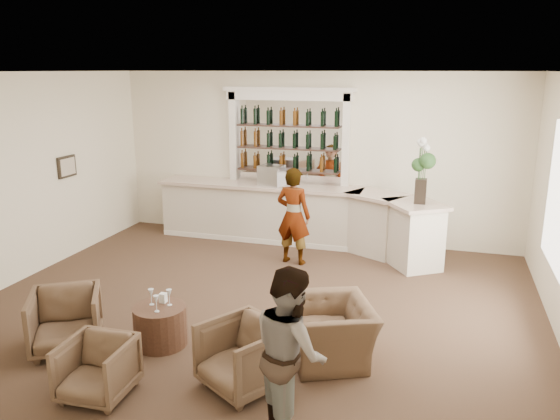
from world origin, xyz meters
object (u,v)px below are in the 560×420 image
object	(u,v)px
sommelier	(293,216)
armchair_far	(331,331)
guest	(290,352)
armchair_center	(97,369)
cocktail_table	(160,326)
bar_counter	(299,216)
espresso_machine	(272,175)
armchair_right	(243,356)
armchair_left	(66,321)
flower_vase	(422,167)

from	to	relation	value
sommelier	armchair_far	distance (m)	3.36
guest	armchair_center	bearing A→B (deg)	56.33
cocktail_table	armchair_center	bearing A→B (deg)	-93.42
bar_counter	espresso_machine	size ratio (longest dim) A/B	12.86
guest	armchair_far	size ratio (longest dim) A/B	1.56
cocktail_table	espresso_machine	distance (m)	4.54
armchair_center	armchair_far	world-z (taller)	armchair_far
bar_counter	armchair_center	bearing A→B (deg)	-96.84
armchair_center	armchair_far	xyz separation A→B (m)	(2.17, 1.49, 0.02)
bar_counter	armchair_right	distance (m)	5.02
sommelier	armchair_right	distance (m)	4.00
bar_counter	armchair_far	world-z (taller)	bar_counter
cocktail_table	bar_counter	bearing A→B (deg)	82.24
armchair_left	flower_vase	size ratio (longest dim) A/B	0.74
bar_counter	armchair_center	xyz separation A→B (m)	(-0.67, -5.57, -0.26)
armchair_left	armchair_right	bearing A→B (deg)	-35.16
armchair_center	espresso_machine	distance (m)	5.70
guest	flower_vase	bearing A→B (deg)	-45.37
bar_counter	guest	bearing A→B (deg)	-75.73
guest	armchair_center	distance (m)	2.13
armchair_far	bar_counter	bearing A→B (deg)	174.76
espresso_machine	flower_vase	size ratio (longest dim) A/B	0.40
cocktail_table	armchair_center	xyz separation A→B (m)	(-0.07, -1.19, 0.07)
guest	armchair_center	size ratio (longest dim) A/B	2.36
guest	armchair_left	world-z (taller)	guest
cocktail_table	espresso_machine	world-z (taller)	espresso_machine
espresso_machine	flower_vase	world-z (taller)	flower_vase
armchair_far	espresso_machine	bearing A→B (deg)	-178.84
sommelier	armchair_center	world-z (taller)	sommelier
cocktail_table	sommelier	bearing A→B (deg)	76.89
bar_counter	espresso_machine	distance (m)	0.94
armchair_center	flower_vase	xyz separation A→B (m)	(2.95, 4.94, 1.45)
cocktail_table	espresso_machine	size ratio (longest dim) A/B	1.47
espresso_machine	armchair_center	bearing A→B (deg)	-79.89
armchair_center	cocktail_table	bearing A→B (deg)	84.52
cocktail_table	sommelier	world-z (taller)	sommelier
sommelier	armchair_left	distance (m)	4.22
espresso_machine	flower_vase	xyz separation A→B (m)	(2.84, -0.66, 0.43)
bar_counter	guest	size ratio (longest dim) A/B	3.48
guest	espresso_machine	bearing A→B (deg)	-15.72
bar_counter	armchair_center	size ratio (longest dim) A/B	8.20
armchair_right	flower_vase	xyz separation A→B (m)	(1.56, 4.34, 1.39)
armchair_right	espresso_machine	distance (m)	5.25
guest	armchair_center	xyz separation A→B (m)	(-2.07, -0.05, -0.51)
armchair_center	espresso_machine	size ratio (longest dim) A/B	1.57
sommelier	armchair_center	size ratio (longest dim) A/B	2.45
armchair_center	guest	bearing A→B (deg)	-0.55
guest	flower_vase	xyz separation A→B (m)	(0.88, 4.89, 0.94)
cocktail_table	guest	distance (m)	2.37
cocktail_table	armchair_far	bearing A→B (deg)	8.14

